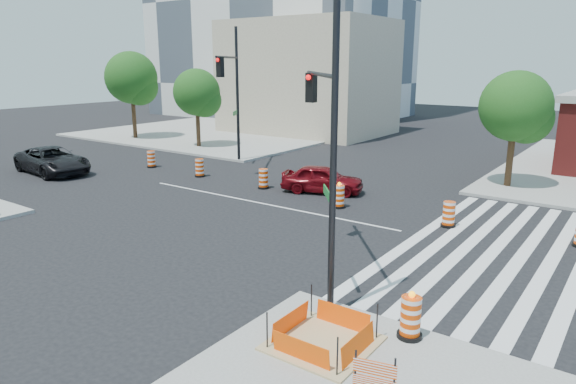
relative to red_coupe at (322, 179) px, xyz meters
name	(u,v)px	position (x,y,z in m)	size (l,w,h in m)	color
ground	(261,203)	(-1.25, -3.40, -0.70)	(120.00, 120.00, 0.00)	black
sidewalk_nw	(231,131)	(-19.25, 14.60, -0.62)	(22.00, 22.00, 0.15)	gray
crosswalk_east	(508,252)	(9.70, -3.40, -0.69)	(6.75, 13.50, 0.01)	silver
lane_centerline	(261,203)	(-1.25, -3.40, -0.69)	(14.00, 0.12, 0.01)	silver
excavation_pit	(323,341)	(7.75, -12.40, -0.47)	(2.20, 2.20, 0.90)	tan
beige_midrise	(308,78)	(-13.25, 18.60, 4.30)	(14.00, 10.00, 10.00)	tan
red_coupe	(322,179)	(0.00, 0.00, 0.00)	(1.64, 4.09, 1.39)	#61080E
dark_suv	(52,160)	(-15.37, -5.34, 0.07)	(2.56, 5.54, 1.54)	black
signal_pole_se	(325,127)	(5.95, -9.55, 3.98)	(3.78, 4.51, 7.61)	black
signal_pole_nw	(232,83)	(-7.92, 2.32, 4.44)	(3.45, 5.47, 8.38)	black
pit_drum	(410,318)	(9.23, -10.97, -0.06)	(0.59, 0.59, 1.16)	black
barricade	(375,375)	(9.59, -13.54, -0.01)	(0.81, 0.24, 0.98)	#DB3F04
tree_north_a	(132,81)	(-22.56, 6.34, 4.18)	(4.27, 4.27, 7.26)	#382314
tree_north_b	(197,95)	(-14.97, 6.29, 3.29)	(3.51, 3.49, 5.93)	#382314
tree_north_c	(516,110)	(7.40, 6.40, 3.33)	(3.58, 3.53, 6.01)	#382314
median_drum_0	(151,160)	(-12.03, -0.81, -0.22)	(0.60, 0.60, 1.02)	black
median_drum_1	(200,168)	(-7.65, -0.97, -0.22)	(0.60, 0.60, 1.02)	black
median_drum_2	(263,179)	(-2.94, -1.05, -0.22)	(0.60, 0.60, 1.02)	black
median_drum_3	(339,197)	(2.08, -1.92, -0.21)	(0.60, 0.60, 1.18)	black
median_drum_4	(449,215)	(7.02, -1.77, -0.22)	(0.60, 0.60, 1.02)	black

